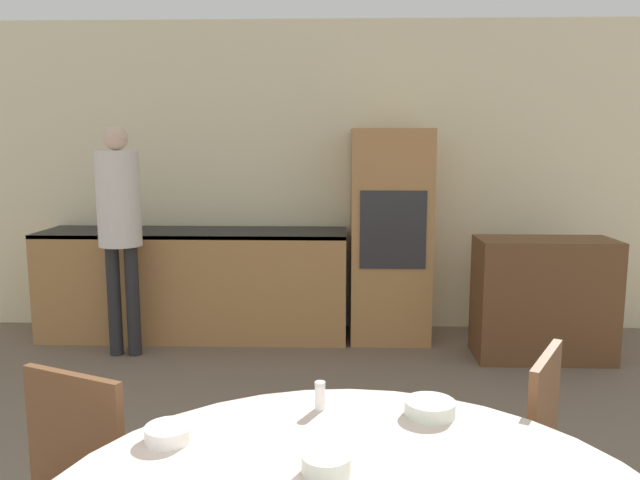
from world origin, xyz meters
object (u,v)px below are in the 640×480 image
Objects in this scene: person_standing at (119,214)px; bowl_centre at (430,408)px; sideboard at (543,299)px; chair_far_right at (513,458)px; bowl_far at (169,433)px; oven_unit at (390,235)px; bowl_near at (326,464)px.

person_standing reaches higher than bowl_centre.
bowl_centre is at bearing -55.25° from person_standing.
chair_far_right is (-0.90, -2.48, 0.05)m from sideboard.
chair_far_right is 6.70× the size of bowl_far.
oven_unit is at bearing 75.67° from bowl_far.
oven_unit is 3.52m from bowl_far.
bowl_near is 0.93× the size of bowl_far.
sideboard is (1.10, -0.47, -0.40)m from oven_unit.
bowl_near is at bearing -16.28° from chair_far_right.
sideboard is 2.64m from chair_far_right.
person_standing is at bearing 124.75° from bowl_centre.
bowl_near is (-1.54, -3.10, 0.35)m from sideboard.
bowl_centre is at bearing -20.80° from chair_far_right.
sideboard is 7.43× the size of bowl_far.
person_standing is 3.14m from bowl_far.
oven_unit is 11.17× the size of bowl_centre.
chair_far_right is 0.52× the size of person_standing.
sideboard is 3.48m from bowl_near.
bowl_near is at bearing -20.23° from bowl_far.
bowl_near is 0.46m from bowl_centre.
oven_unit reaches higher than bowl_far.
bowl_far is (-1.97, -2.94, 0.35)m from sideboard.
sideboard is at bearing 63.63° from bowl_near.
oven_unit reaches higher than bowl_near.
sideboard is at bearing 65.87° from bowl_centre.
person_standing is at bearing -166.05° from oven_unit.
oven_unit is 2.98m from chair_far_right.
person_standing is 13.84× the size of bowl_near.
bowl_far is at bearing -104.33° from oven_unit.
chair_far_right is at bearing -86.07° from oven_unit.
oven_unit reaches higher than chair_far_right.
chair_far_right reaches higher than bowl_far.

